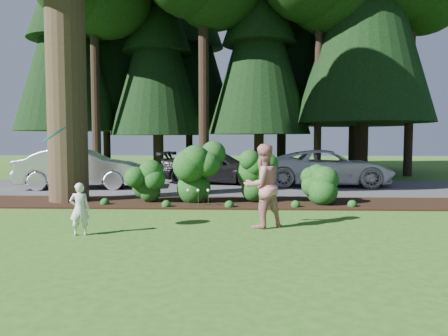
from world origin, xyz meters
The scene contains 12 objects.
ground centered at (0.00, 0.00, 0.00)m, with size 80.00×80.00×0.00m, color #2B5919.
mulch_bed centered at (0.00, 3.25, 0.03)m, with size 16.00×2.50×0.05m, color black.
driveway centered at (0.00, 7.50, 0.01)m, with size 22.00×6.00×0.03m, color #38383A.
shrub_row centered at (0.77, 3.14, 0.81)m, with size 6.53×1.60×1.61m.
lily_cluster centered at (-0.30, 2.40, 0.50)m, with size 0.69×0.09×0.57m.
tree_wall centered at (0.25, 16.38, 9.50)m, with size 25.66×12.15×17.09m.
car_silver_wagon centered at (-5.51, 6.94, 0.84)m, with size 1.72×4.93×1.62m, color silver.
car_white_suv centered at (4.69, 8.36, 0.79)m, with size 2.54×5.50×1.53m, color silver.
car_dark_suv centered at (-0.18, 9.16, 0.76)m, with size 2.04×5.03×1.46m, color black.
child centered at (-2.47, -1.36, 0.57)m, with size 0.41×0.27×1.13m, color white.
adult centered at (1.47, -0.39, 0.97)m, with size 0.94×0.74×1.94m, color #A4151E.
frisbee centered at (-2.97, -1.37, 2.16)m, with size 0.54×0.55×0.39m.
Camera 1 is at (0.95, -10.46, 2.09)m, focal length 35.00 mm.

